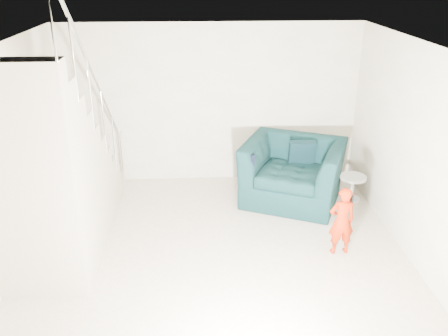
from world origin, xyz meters
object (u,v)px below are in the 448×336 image
Objects in this scene: armchair at (293,172)px; staircase at (59,185)px; side_table at (352,184)px; toddler at (342,221)px.

armchair is 3.55m from staircase.
side_table is at bearing 15.73° from staircase.
armchair reaches higher than toddler.
side_table is at bearing 19.40° from armchair.
staircase is at bearing -164.27° from side_table.
staircase reaches higher than side_table.
toddler is at bearing -53.96° from armchair.
armchair reaches higher than side_table.
armchair is 1.60m from toddler.
armchair is 1.58× the size of toddler.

